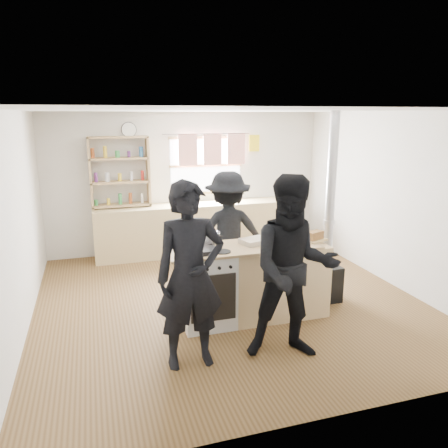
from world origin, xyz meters
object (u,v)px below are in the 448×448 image
(stockpot_stove, at_px, (210,239))
(person_near_left, at_px, (190,276))
(flue_heater, at_px, (327,254))
(person_far, at_px, (228,233))
(roast_tray, at_px, (255,241))
(stockpot_counter, at_px, (287,236))
(skillet_greens, at_px, (202,250))
(cooking_island, at_px, (253,281))
(thermos, at_px, (232,194))
(bread_board, at_px, (315,237))
(person_near_right, at_px, (293,269))

(stockpot_stove, relative_size, person_near_left, 0.12)
(flue_heater, height_order, person_far, flue_heater)
(roast_tray, bearing_deg, person_far, 95.86)
(stockpot_counter, height_order, person_far, person_far)
(stockpot_counter, xyz_separation_m, person_near_left, (-1.38, -0.77, -0.09))
(skillet_greens, xyz_separation_m, stockpot_counter, (1.09, 0.06, 0.06))
(cooking_island, distance_m, stockpot_counter, 0.69)
(thermos, relative_size, stockpot_counter, 1.05)
(flue_heater, xyz_separation_m, person_far, (-1.17, 0.68, 0.20))
(cooking_island, xyz_separation_m, person_far, (-0.06, 0.87, 0.39))
(stockpot_counter, relative_size, bread_board, 0.79)
(skillet_greens, distance_m, stockpot_stove, 0.28)
(cooking_island, distance_m, bread_board, 0.94)
(thermos, xyz_separation_m, roast_tray, (-0.59, -2.71, -0.07))
(skillet_greens, height_order, flue_heater, flue_heater)
(roast_tray, xyz_separation_m, bread_board, (0.76, -0.10, 0.02))
(person_near_left, bearing_deg, cooking_island, 38.52)
(stockpot_stove, bearing_deg, person_near_left, -116.08)
(bread_board, distance_m, person_far, 1.25)
(stockpot_counter, bearing_deg, flue_heater, 17.87)
(bread_board, distance_m, flue_heater, 0.53)
(stockpot_stove, height_order, flue_heater, flue_heater)
(roast_tray, distance_m, person_far, 0.83)
(person_far, bearing_deg, person_near_left, 65.08)
(person_near_left, bearing_deg, thermos, 64.93)
(thermos, height_order, person_near_right, person_near_right)
(thermos, distance_m, person_far, 2.02)
(stockpot_stove, bearing_deg, roast_tray, -8.46)
(roast_tray, bearing_deg, person_near_right, -87.99)
(bread_board, bearing_deg, roast_tray, 172.52)
(skillet_greens, distance_m, person_far, 1.15)
(roast_tray, relative_size, person_near_right, 0.20)
(skillet_greens, xyz_separation_m, person_near_left, (-0.29, -0.71, -0.03))
(stockpot_counter, distance_m, person_near_right, 0.99)
(bread_board, relative_size, person_far, 0.20)
(skillet_greens, height_order, bread_board, bread_board)
(thermos, height_order, bread_board, thermos)
(skillet_greens, bearing_deg, stockpot_stove, 54.28)
(skillet_greens, bearing_deg, flue_heater, 9.13)
(bread_board, bearing_deg, stockpot_stove, 172.11)
(skillet_greens, xyz_separation_m, person_far, (0.61, 0.96, -0.10))
(cooking_island, distance_m, person_far, 0.96)
(thermos, distance_m, cooking_island, 2.90)
(thermos, bearing_deg, roast_tray, -102.30)
(person_near_left, bearing_deg, roast_tray, 39.65)
(stockpot_stove, relative_size, bread_board, 0.69)
(roast_tray, height_order, person_near_right, person_near_right)
(skillet_greens, distance_m, flue_heater, 1.83)
(bread_board, height_order, flue_heater, flue_heater)
(person_far, bearing_deg, skillet_greens, 61.15)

